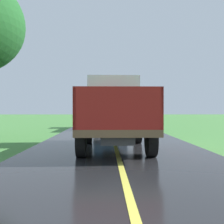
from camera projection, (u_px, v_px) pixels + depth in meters
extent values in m
cube|color=#2D2D30|center=(115.00, 132.00, 9.70)|extent=(0.90, 5.51, 0.24)
cube|color=brown|center=(115.00, 127.00, 9.70)|extent=(2.30, 5.80, 0.20)
cube|color=silver|center=(113.00, 100.00, 11.64)|extent=(2.10, 1.90, 1.90)
cube|color=black|center=(112.00, 94.00, 12.59)|extent=(1.78, 0.02, 0.76)
cube|color=maroon|center=(81.00, 109.00, 8.69)|extent=(0.08, 3.85, 1.10)
cube|color=maroon|center=(150.00, 109.00, 8.75)|extent=(0.08, 3.85, 1.10)
cube|color=maroon|center=(118.00, 108.00, 6.84)|extent=(2.30, 0.08, 1.10)
cube|color=maroon|center=(114.00, 109.00, 10.60)|extent=(2.30, 0.08, 1.10)
cylinder|color=black|center=(88.00, 131.00, 11.47)|extent=(0.28, 1.00, 1.00)
cylinder|color=black|center=(138.00, 131.00, 11.52)|extent=(0.28, 1.00, 1.00)
cylinder|color=black|center=(81.00, 140.00, 8.08)|extent=(0.28, 1.00, 1.00)
cylinder|color=black|center=(151.00, 140.00, 8.13)|extent=(0.28, 1.00, 1.00)
ellipsoid|color=#97BB26|center=(126.00, 109.00, 9.29)|extent=(0.60, 0.64, 0.45)
ellipsoid|color=#83C32E|center=(100.00, 109.00, 7.51)|extent=(0.57, 0.60, 0.43)
ellipsoid|color=#7FBA2E|center=(141.00, 120.00, 8.29)|extent=(0.45, 0.56, 0.47)
ellipsoid|color=#88BA2D|center=(123.00, 99.00, 7.46)|extent=(0.55, 0.66, 0.43)
ellipsoid|color=#88B833|center=(111.00, 110.00, 9.28)|extent=(0.47, 0.48, 0.50)
ellipsoid|color=#8BB225|center=(109.00, 124.00, 7.11)|extent=(0.43, 0.55, 0.46)
cube|color=#2D2D30|center=(110.00, 121.00, 21.00)|extent=(0.90, 5.51, 0.24)
cube|color=brown|center=(110.00, 118.00, 21.00)|extent=(2.30, 5.80, 0.20)
cube|color=#1E479E|center=(110.00, 105.00, 22.95)|extent=(2.10, 1.90, 1.90)
cube|color=black|center=(109.00, 102.00, 23.90)|extent=(1.78, 0.02, 0.76)
cube|color=#2D517F|center=(95.00, 110.00, 20.00)|extent=(0.08, 3.85, 1.10)
cube|color=#2D517F|center=(125.00, 110.00, 20.05)|extent=(0.08, 3.85, 1.10)
cube|color=#2D517F|center=(111.00, 110.00, 18.14)|extent=(2.30, 0.08, 1.10)
cube|color=#2D517F|center=(110.00, 110.00, 21.91)|extent=(2.30, 0.08, 1.10)
cylinder|color=black|center=(97.00, 121.00, 22.78)|extent=(0.28, 1.00, 1.00)
cylinder|color=black|center=(122.00, 121.00, 22.83)|extent=(0.28, 1.00, 1.00)
cylinder|color=black|center=(96.00, 123.00, 19.38)|extent=(0.28, 1.00, 1.00)
cylinder|color=black|center=(125.00, 123.00, 19.43)|extent=(0.28, 1.00, 1.00)
ellipsoid|color=#8FBF23|center=(100.00, 106.00, 18.79)|extent=(0.58, 0.65, 0.43)
ellipsoid|color=#84C332|center=(109.00, 106.00, 18.76)|extent=(0.44, 0.52, 0.47)
ellipsoid|color=#93AE22|center=(100.00, 106.00, 21.36)|extent=(0.55, 0.63, 0.41)
ellipsoid|color=#7FC12E|center=(120.00, 115.00, 21.38)|extent=(0.44, 0.44, 0.39)
ellipsoid|color=#93B227|center=(117.00, 110.00, 20.24)|extent=(0.44, 0.43, 0.48)
ellipsoid|color=#91BC24|center=(101.00, 114.00, 20.00)|extent=(0.52, 0.64, 0.42)
ellipsoid|color=#85C621|center=(115.00, 110.00, 20.03)|extent=(0.49, 0.62, 0.37)
ellipsoid|color=#86B62A|center=(116.00, 106.00, 18.86)|extent=(0.50, 0.54, 0.46)
ellipsoid|color=#7FBC30|center=(99.00, 115.00, 21.45)|extent=(0.56, 0.67, 0.38)
ellipsoid|color=#8DB725|center=(110.00, 110.00, 20.18)|extent=(0.46, 0.46, 0.41)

